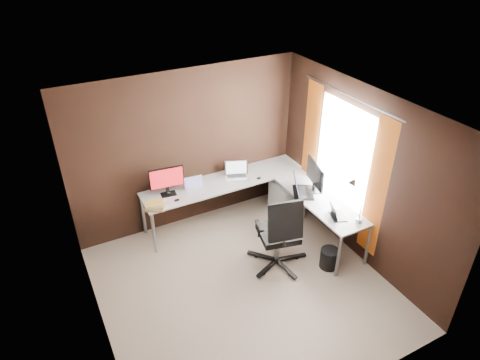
{
  "coord_description": "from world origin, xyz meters",
  "views": [
    {
      "loc": [
        -1.98,
        -3.66,
        4.24
      ],
      "look_at": [
        0.45,
        0.95,
        1.05
      ],
      "focal_mm": 32.0,
      "sensor_mm": 36.0,
      "label": 1
    }
  ],
  "objects_px": {
    "office_chair": "(279,245)",
    "monitor_left": "(167,180)",
    "monitor_right": "(315,175)",
    "laptop_black_big": "(301,190)",
    "laptop_white": "(195,187)",
    "book_stack": "(155,206)",
    "wastebasket": "(329,258)",
    "laptop_silver": "(237,173)",
    "laptop_black_small": "(336,214)",
    "desk_lamp": "(356,196)",
    "drawer_pedestal": "(287,199)"
  },
  "relations": [
    {
      "from": "laptop_silver",
      "to": "desk_lamp",
      "type": "height_order",
      "value": "desk_lamp"
    },
    {
      "from": "laptop_white",
      "to": "office_chair",
      "type": "relative_size",
      "value": 0.26
    },
    {
      "from": "desk_lamp",
      "to": "wastebasket",
      "type": "relative_size",
      "value": 2.21
    },
    {
      "from": "laptop_silver",
      "to": "office_chair",
      "type": "bearing_deg",
      "value": -71.34
    },
    {
      "from": "laptop_white",
      "to": "book_stack",
      "type": "bearing_deg",
      "value": -159.11
    },
    {
      "from": "monitor_left",
      "to": "laptop_white",
      "type": "xyz_separation_m",
      "value": [
        0.39,
        -0.08,
        -0.21
      ]
    },
    {
      "from": "book_stack",
      "to": "wastebasket",
      "type": "bearing_deg",
      "value": -37.16
    },
    {
      "from": "laptop_black_small",
      "to": "monitor_right",
      "type": "bearing_deg",
      "value": 9.83
    },
    {
      "from": "laptop_silver",
      "to": "laptop_black_big",
      "type": "relative_size",
      "value": 0.86
    },
    {
      "from": "monitor_left",
      "to": "wastebasket",
      "type": "relative_size",
      "value": 1.72
    },
    {
      "from": "laptop_silver",
      "to": "wastebasket",
      "type": "height_order",
      "value": "laptop_silver"
    },
    {
      "from": "laptop_black_big",
      "to": "laptop_black_small",
      "type": "height_order",
      "value": "laptop_black_big"
    },
    {
      "from": "monitor_right",
      "to": "desk_lamp",
      "type": "height_order",
      "value": "desk_lamp"
    },
    {
      "from": "monitor_left",
      "to": "laptop_silver",
      "type": "distance_m",
      "value": 1.16
    },
    {
      "from": "laptop_black_big",
      "to": "desk_lamp",
      "type": "bearing_deg",
      "value": -137.57
    },
    {
      "from": "laptop_white",
      "to": "office_chair",
      "type": "distance_m",
      "value": 1.54
    },
    {
      "from": "book_stack",
      "to": "laptop_black_small",
      "type": "bearing_deg",
      "value": -32.42
    },
    {
      "from": "laptop_white",
      "to": "laptop_black_big",
      "type": "height_order",
      "value": "laptop_black_big"
    },
    {
      "from": "drawer_pedestal",
      "to": "monitor_left",
      "type": "height_order",
      "value": "monitor_left"
    },
    {
      "from": "monitor_right",
      "to": "laptop_black_big",
      "type": "xyz_separation_m",
      "value": [
        -0.22,
        0.04,
        -0.21
      ]
    },
    {
      "from": "book_stack",
      "to": "office_chair",
      "type": "height_order",
      "value": "office_chair"
    },
    {
      "from": "laptop_silver",
      "to": "laptop_black_small",
      "type": "bearing_deg",
      "value": -44.97
    },
    {
      "from": "monitor_left",
      "to": "monitor_right",
      "type": "xyz_separation_m",
      "value": [
        1.98,
        -0.93,
        0.02
      ]
    },
    {
      "from": "monitor_right",
      "to": "office_chair",
      "type": "relative_size",
      "value": 0.47
    },
    {
      "from": "laptop_silver",
      "to": "office_chair",
      "type": "height_order",
      "value": "office_chair"
    },
    {
      "from": "laptop_white",
      "to": "laptop_black_big",
      "type": "bearing_deg",
      "value": -24.3
    },
    {
      "from": "drawer_pedestal",
      "to": "book_stack",
      "type": "bearing_deg",
      "value": 176.03
    },
    {
      "from": "wastebasket",
      "to": "laptop_black_small",
      "type": "bearing_deg",
      "value": 43.74
    },
    {
      "from": "laptop_silver",
      "to": "laptop_black_big",
      "type": "distance_m",
      "value": 1.07
    },
    {
      "from": "drawer_pedestal",
      "to": "laptop_white",
      "type": "distance_m",
      "value": 1.59
    },
    {
      "from": "office_chair",
      "to": "monitor_left",
      "type": "bearing_deg",
      "value": 141.43
    },
    {
      "from": "laptop_silver",
      "to": "wastebasket",
      "type": "relative_size",
      "value": 1.47
    },
    {
      "from": "drawer_pedestal",
      "to": "monitor_right",
      "type": "bearing_deg",
      "value": -78.24
    },
    {
      "from": "laptop_black_small",
      "to": "book_stack",
      "type": "bearing_deg",
      "value": 77.52
    },
    {
      "from": "drawer_pedestal",
      "to": "laptop_white",
      "type": "height_order",
      "value": "laptop_white"
    },
    {
      "from": "monitor_right",
      "to": "laptop_black_small",
      "type": "bearing_deg",
      "value": -176.11
    },
    {
      "from": "monitor_left",
      "to": "laptop_white",
      "type": "distance_m",
      "value": 0.45
    },
    {
      "from": "laptop_white",
      "to": "laptop_black_big",
      "type": "xyz_separation_m",
      "value": [
        1.37,
        -0.81,
        0.01
      ]
    },
    {
      "from": "monitor_left",
      "to": "monitor_right",
      "type": "height_order",
      "value": "monitor_right"
    },
    {
      "from": "laptop_black_small",
      "to": "desk_lamp",
      "type": "bearing_deg",
      "value": -127.58
    },
    {
      "from": "book_stack",
      "to": "desk_lamp",
      "type": "bearing_deg",
      "value": -34.36
    },
    {
      "from": "laptop_white",
      "to": "desk_lamp",
      "type": "xyz_separation_m",
      "value": [
        1.58,
        -1.72,
        0.37
      ]
    },
    {
      "from": "laptop_white",
      "to": "laptop_silver",
      "type": "height_order",
      "value": "laptop_silver"
    },
    {
      "from": "laptop_black_big",
      "to": "office_chair",
      "type": "distance_m",
      "value": 0.95
    },
    {
      "from": "laptop_white",
      "to": "laptop_silver",
      "type": "relative_size",
      "value": 0.72
    },
    {
      "from": "drawer_pedestal",
      "to": "book_stack",
      "type": "height_order",
      "value": "book_stack"
    },
    {
      "from": "desk_lamp",
      "to": "book_stack",
      "type": "bearing_deg",
      "value": 151.51
    },
    {
      "from": "laptop_black_small",
      "to": "office_chair",
      "type": "xyz_separation_m",
      "value": [
        -0.77,
        0.23,
        -0.42
      ]
    },
    {
      "from": "laptop_black_small",
      "to": "monitor_left",
      "type": "bearing_deg",
      "value": 68.84
    },
    {
      "from": "monitor_right",
      "to": "laptop_white",
      "type": "relative_size",
      "value": 1.79
    }
  ]
}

